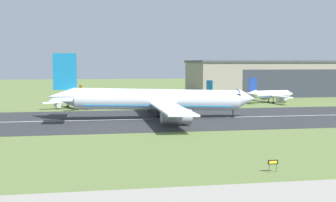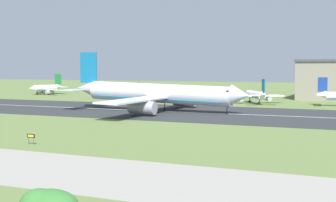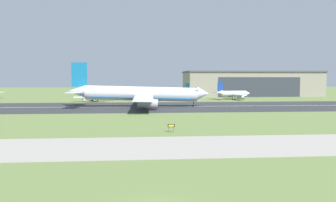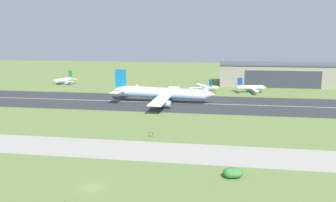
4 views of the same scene
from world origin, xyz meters
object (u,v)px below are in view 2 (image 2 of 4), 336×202
(airplane_landing, at_px, (158,94))
(airplane_parked_far_east, at_px, (46,88))
(airplane_parked_east, at_px, (255,95))
(runway_sign, at_px, (31,137))
(airplane_parked_west, at_px, (140,95))

(airplane_landing, xyz_separation_m, airplane_parked_far_east, (-83.27, 56.87, -1.98))
(airplane_parked_east, relative_size, runway_sign, 12.96)
(runway_sign, bearing_deg, airplane_parked_far_east, 127.35)
(airplane_parked_west, relative_size, airplane_parked_east, 0.89)
(airplane_parked_west, bearing_deg, airplane_landing, -55.49)
(airplane_landing, distance_m, runway_sign, 60.62)
(airplane_parked_far_east, distance_m, runway_sign, 147.28)
(airplane_parked_west, distance_m, airplane_parked_far_east, 66.66)
(airplane_parked_west, distance_m, airplane_parked_east, 40.88)
(airplane_landing, xyz_separation_m, airplane_parked_west, (-21.64, 31.47, -2.37))
(runway_sign, bearing_deg, airplane_parked_west, 106.81)
(airplane_parked_east, distance_m, runway_sign, 100.69)
(airplane_parked_far_east, relative_size, runway_sign, 12.35)
(airplane_parked_west, bearing_deg, runway_sign, -73.19)
(airplane_parked_far_east, bearing_deg, airplane_parked_east, -9.58)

